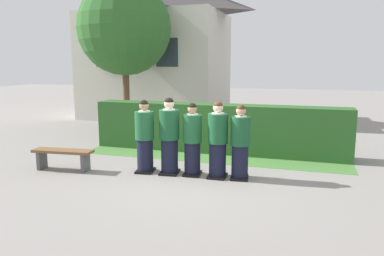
{
  "coord_description": "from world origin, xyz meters",
  "views": [
    {
      "loc": [
        2.36,
        -7.53,
        2.41
      ],
      "look_at": [
        0.0,
        0.0,
        1.05
      ],
      "focal_mm": 34.76,
      "sensor_mm": 36.0,
      "label": 1
    }
  ],
  "objects_px": {
    "student_front_row_0": "(145,138)",
    "student_front_row_1": "(169,138)",
    "student_front_row_4": "(240,144)",
    "student_front_row_2": "(192,141)",
    "student_front_row_3": "(218,142)",
    "wooden_bench": "(63,155)"
  },
  "relations": [
    {
      "from": "student_front_row_0",
      "to": "student_front_row_2",
      "type": "distance_m",
      "value": 1.09
    },
    {
      "from": "student_front_row_0",
      "to": "wooden_bench",
      "type": "bearing_deg",
      "value": -166.41
    },
    {
      "from": "student_front_row_0",
      "to": "wooden_bench",
      "type": "relative_size",
      "value": 1.14
    },
    {
      "from": "student_front_row_2",
      "to": "wooden_bench",
      "type": "relative_size",
      "value": 1.11
    },
    {
      "from": "student_front_row_2",
      "to": "student_front_row_4",
      "type": "xyz_separation_m",
      "value": [
        1.05,
        0.02,
        -0.0
      ]
    },
    {
      "from": "student_front_row_0",
      "to": "student_front_row_1",
      "type": "relative_size",
      "value": 0.96
    },
    {
      "from": "student_front_row_3",
      "to": "wooden_bench",
      "type": "bearing_deg",
      "value": -171.32
    },
    {
      "from": "student_front_row_0",
      "to": "student_front_row_1",
      "type": "distance_m",
      "value": 0.57
    },
    {
      "from": "student_front_row_1",
      "to": "student_front_row_4",
      "type": "distance_m",
      "value": 1.56
    },
    {
      "from": "wooden_bench",
      "to": "student_front_row_0",
      "type": "bearing_deg",
      "value": 13.59
    },
    {
      "from": "student_front_row_1",
      "to": "student_front_row_3",
      "type": "xyz_separation_m",
      "value": [
        1.08,
        0.04,
        -0.03
      ]
    },
    {
      "from": "student_front_row_4",
      "to": "student_front_row_2",
      "type": "bearing_deg",
      "value": -178.69
    },
    {
      "from": "student_front_row_1",
      "to": "student_front_row_2",
      "type": "bearing_deg",
      "value": 6.54
    },
    {
      "from": "student_front_row_2",
      "to": "student_front_row_3",
      "type": "height_order",
      "value": "student_front_row_3"
    },
    {
      "from": "student_front_row_2",
      "to": "student_front_row_4",
      "type": "distance_m",
      "value": 1.05
    },
    {
      "from": "student_front_row_1",
      "to": "wooden_bench",
      "type": "xyz_separation_m",
      "value": [
        -2.42,
        -0.49,
        -0.46
      ]
    },
    {
      "from": "student_front_row_1",
      "to": "student_front_row_3",
      "type": "distance_m",
      "value": 1.08
    },
    {
      "from": "student_front_row_1",
      "to": "student_front_row_4",
      "type": "bearing_deg",
      "value": 3.03
    },
    {
      "from": "student_front_row_1",
      "to": "wooden_bench",
      "type": "relative_size",
      "value": 1.19
    },
    {
      "from": "student_front_row_4",
      "to": "wooden_bench",
      "type": "relative_size",
      "value": 1.11
    },
    {
      "from": "student_front_row_2",
      "to": "wooden_bench",
      "type": "distance_m",
      "value": 3.01
    },
    {
      "from": "student_front_row_2",
      "to": "student_front_row_3",
      "type": "bearing_deg",
      "value": -1.63
    }
  ]
}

